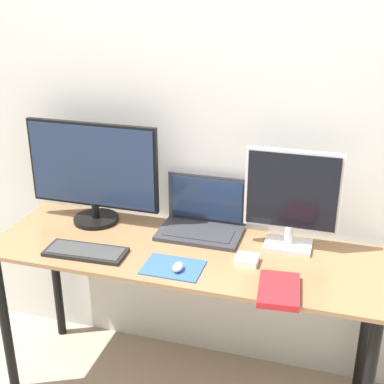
{
  "coord_description": "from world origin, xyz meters",
  "views": [
    {
      "loc": [
        0.61,
        -1.64,
        1.87
      ],
      "look_at": [
        0.01,
        0.37,
        1.0
      ],
      "focal_mm": 50.0,
      "sensor_mm": 36.0,
      "label": 1
    }
  ],
  "objects_px": {
    "monitor_left": "(93,172)",
    "monitor_right": "(292,198)",
    "mouse": "(178,267)",
    "power_brick": "(247,260)",
    "book": "(279,290)",
    "keyboard": "(86,252)",
    "laptop": "(203,219)"
  },
  "relations": [
    {
      "from": "laptop",
      "to": "mouse",
      "type": "xyz_separation_m",
      "value": [
        0.0,
        -0.38,
        -0.04
      ]
    },
    {
      "from": "laptop",
      "to": "book",
      "type": "bearing_deg",
      "value": -45.46
    },
    {
      "from": "mouse",
      "to": "book",
      "type": "height_order",
      "value": "mouse"
    },
    {
      "from": "laptop",
      "to": "monitor_left",
      "type": "bearing_deg",
      "value": -174.83
    },
    {
      "from": "monitor_left",
      "to": "mouse",
      "type": "height_order",
      "value": "monitor_left"
    },
    {
      "from": "laptop",
      "to": "book",
      "type": "xyz_separation_m",
      "value": [
        0.41,
        -0.41,
        -0.05
      ]
    },
    {
      "from": "laptop",
      "to": "mouse",
      "type": "height_order",
      "value": "laptop"
    },
    {
      "from": "monitor_left",
      "to": "monitor_right",
      "type": "height_order",
      "value": "monitor_left"
    },
    {
      "from": "monitor_right",
      "to": "laptop",
      "type": "bearing_deg",
      "value": 173.32
    },
    {
      "from": "keyboard",
      "to": "laptop",
      "type": "bearing_deg",
      "value": 40.15
    },
    {
      "from": "monitor_left",
      "to": "keyboard",
      "type": "height_order",
      "value": "monitor_left"
    },
    {
      "from": "power_brick",
      "to": "monitor_left",
      "type": "bearing_deg",
      "value": 166.35
    },
    {
      "from": "monitor_left",
      "to": "book",
      "type": "xyz_separation_m",
      "value": [
        0.92,
        -0.37,
        -0.24
      ]
    },
    {
      "from": "mouse",
      "to": "power_brick",
      "type": "bearing_deg",
      "value": 30.32
    },
    {
      "from": "laptop",
      "to": "keyboard",
      "type": "relative_size",
      "value": 1.06
    },
    {
      "from": "mouse",
      "to": "monitor_right",
      "type": "bearing_deg",
      "value": 40.13
    },
    {
      "from": "keyboard",
      "to": "monitor_right",
      "type": "bearing_deg",
      "value": 20.51
    },
    {
      "from": "power_brick",
      "to": "keyboard",
      "type": "bearing_deg",
      "value": -170.0
    },
    {
      "from": "monitor_right",
      "to": "mouse",
      "type": "relative_size",
      "value": 6.84
    },
    {
      "from": "monitor_left",
      "to": "laptop",
      "type": "xyz_separation_m",
      "value": [
        0.51,
        0.05,
        -0.19
      ]
    },
    {
      "from": "laptop",
      "to": "book",
      "type": "height_order",
      "value": "laptop"
    },
    {
      "from": "power_brick",
      "to": "mouse",
      "type": "bearing_deg",
      "value": -149.68
    },
    {
      "from": "keyboard",
      "to": "mouse",
      "type": "xyz_separation_m",
      "value": [
        0.42,
        -0.03,
        0.01
      ]
    },
    {
      "from": "keyboard",
      "to": "book",
      "type": "relative_size",
      "value": 1.44
    },
    {
      "from": "monitor_left",
      "to": "laptop",
      "type": "bearing_deg",
      "value": 5.17
    },
    {
      "from": "monitor_right",
      "to": "keyboard",
      "type": "height_order",
      "value": "monitor_right"
    },
    {
      "from": "monitor_left",
      "to": "power_brick",
      "type": "relative_size",
      "value": 6.88
    },
    {
      "from": "monitor_left",
      "to": "monitor_right",
      "type": "xyz_separation_m",
      "value": [
        0.91,
        0.0,
        -0.02
      ]
    },
    {
      "from": "power_brick",
      "to": "monitor_right",
      "type": "bearing_deg",
      "value": 52.17
    },
    {
      "from": "mouse",
      "to": "book",
      "type": "relative_size",
      "value": 0.26
    },
    {
      "from": "monitor_right",
      "to": "mouse",
      "type": "distance_m",
      "value": 0.55
    },
    {
      "from": "laptop",
      "to": "power_brick",
      "type": "xyz_separation_m",
      "value": [
        0.25,
        -0.23,
        -0.05
      ]
    }
  ]
}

